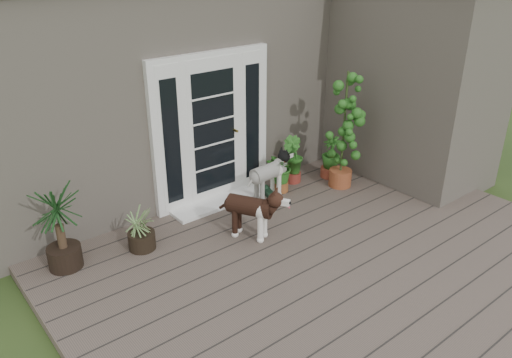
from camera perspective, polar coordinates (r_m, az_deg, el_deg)
deck at (r=6.24m, az=8.63°, el=-9.19°), size 6.20×4.60×0.12m
house_main at (r=8.82m, az=-11.63°, el=11.44°), size 7.40×4.00×3.10m
house_wing at (r=8.41m, az=17.53°, el=10.16°), size 1.60×2.40×3.10m
door_unit at (r=7.12m, az=-4.95°, el=5.66°), size 1.90×0.14×2.15m
door_step at (r=7.38m, az=-3.78°, el=-2.46°), size 1.60×0.40×0.05m
brindle_dog at (r=6.38m, az=-0.70°, el=-4.04°), size 0.67×0.83×0.64m
white_dog at (r=7.37m, az=1.37°, el=0.01°), size 0.76×0.37×0.61m
spider_plant at (r=6.31m, az=-12.94°, el=-5.35°), size 0.70×0.70×0.59m
yucca at (r=6.11m, az=-21.34°, el=-5.11°), size 0.78×0.78×1.06m
herb_a at (r=7.59m, az=2.81°, el=0.67°), size 0.62×0.62×0.60m
herb_b at (r=7.94m, az=4.16°, el=1.49°), size 0.42×0.42×0.53m
herb_c at (r=8.17m, az=8.42°, el=2.04°), size 0.37×0.37×0.55m
sapling at (r=7.64m, az=9.91°, el=5.58°), size 0.72×0.72×1.86m
clog_left at (r=7.15m, az=0.69°, el=-3.22°), size 0.14×0.27×0.08m
clog_right at (r=7.59m, az=1.37°, el=-1.41°), size 0.23×0.34×0.09m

